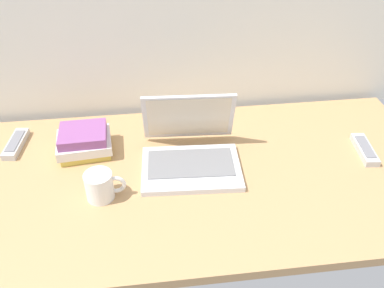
{
  "coord_description": "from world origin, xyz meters",
  "views": [
    {
      "loc": [
        -0.12,
        -0.99,
        0.9
      ],
      "look_at": [
        0.0,
        0.0,
        0.15
      ],
      "focal_mm": 39.44,
      "sensor_mm": 36.0,
      "label": 1
    }
  ],
  "objects": [
    {
      "name": "coffee_mug",
      "position": [
        -0.27,
        -0.07,
        0.07
      ],
      "size": [
        0.12,
        0.08,
        0.09
      ],
      "color": "white",
      "rests_on": "desk"
    },
    {
      "name": "remote_control_far",
      "position": [
        0.59,
        0.04,
        0.04
      ],
      "size": [
        0.06,
        0.16,
        0.02
      ],
      "color": "#B7B7B7",
      "rests_on": "desk"
    },
    {
      "name": "book_stack",
      "position": [
        -0.34,
        0.16,
        0.07
      ],
      "size": [
        0.19,
        0.16,
        0.09
      ],
      "color": "#D8BF4C",
      "rests_on": "desk"
    },
    {
      "name": "laptop",
      "position": [
        0.0,
        0.07,
        0.08
      ],
      "size": [
        0.32,
        0.3,
        0.21
      ],
      "color": "silver",
      "rests_on": "desk"
    },
    {
      "name": "remote_control_near",
      "position": [
        -0.58,
        0.22,
        0.04
      ],
      "size": [
        0.06,
        0.16,
        0.02
      ],
      "color": "#B7B7B7",
      "rests_on": "desk"
    },
    {
      "name": "desk",
      "position": [
        0.0,
        0.0,
        0.01
      ],
      "size": [
        1.6,
        0.76,
        0.03
      ],
      "color": "tan",
      "rests_on": "ground"
    }
  ]
}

